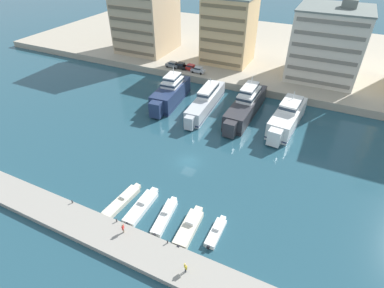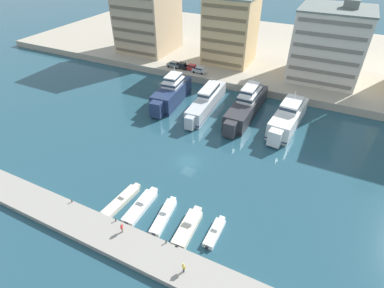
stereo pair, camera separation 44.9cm
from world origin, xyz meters
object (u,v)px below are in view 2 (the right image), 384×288
Objects in this scene: yacht_white_center_left at (288,117)px; motorboat_white_left at (141,206)px; motorboat_white_center at (215,232)px; car_grey_far_left at (174,64)px; yacht_navy_far_left at (171,93)px; car_red_mid_left at (192,67)px; yacht_silver_left at (207,101)px; motorboat_white_mid_left at (164,216)px; pedestrian_near_edge at (122,227)px; motorboat_cream_center_left at (188,227)px; motorboat_cream_far_left at (122,200)px; yacht_charcoal_mid_left at (247,105)px; pedestrian_mid_deck at (184,267)px; car_silver_center_left at (199,70)px; car_black_left at (182,65)px.

motorboat_white_left is (-15.82, -35.15, -1.95)m from yacht_white_center_left.
car_grey_far_left reaches higher than motorboat_white_center.
yacht_white_center_left is at bearing 2.58° from yacht_navy_far_left.
car_red_mid_left is at bearing 153.74° from yacht_white_center_left.
yacht_silver_left is 2.71× the size of motorboat_white_mid_left.
pedestrian_near_edge is (0.71, -5.62, 1.45)m from motorboat_white_left.
yacht_white_center_left is at bearing 78.78° from motorboat_cream_center_left.
motorboat_cream_center_left is 9.64m from pedestrian_near_edge.
yacht_silver_left reaches higher than pedestrian_near_edge.
yacht_silver_left is 34.73m from motorboat_white_left.
motorboat_white_left is (3.54, 0.34, 0.01)m from motorboat_cream_far_left.
yacht_navy_far_left reaches higher than pedestrian_near_edge.
motorboat_cream_far_left is 1.37× the size of motorboat_white_center.
yacht_charcoal_mid_left reaches higher than motorboat_cream_far_left.
yacht_charcoal_mid_left is at bearing 80.67° from motorboat_white_left.
pedestrian_mid_deck is at bearing -95.77° from yacht_white_center_left.
car_silver_center_left is (-18.92, 13.94, 0.43)m from yacht_charcoal_mid_left.
motorboat_white_mid_left is at bearing 135.43° from pedestrian_mid_deck.
motorboat_white_center is 1.49× the size of car_grey_far_left.
car_silver_center_left is at bearing -15.11° from car_red_mid_left.
car_silver_center_left is at bearing -6.93° from car_black_left.
car_black_left is 3.33m from car_red_mid_left.
yacht_charcoal_mid_left reaches higher than pedestrian_near_edge.
motorboat_cream_far_left is 16.22m from motorboat_white_center.
yacht_silver_left is 37.17m from motorboat_cream_center_left.
motorboat_white_left is at bearing -75.43° from car_silver_center_left.
yacht_white_center_left is 2.28× the size of motorboat_cream_far_left.
yacht_charcoal_mid_left is 5.42× the size of car_silver_center_left.
motorboat_white_center is (8.24, 0.75, -0.06)m from motorboat_white_mid_left.
car_red_mid_left is (-21.77, 14.71, 0.43)m from yacht_charcoal_mid_left.
pedestrian_near_edge is (14.01, -39.46, -0.76)m from yacht_navy_far_left.
motorboat_white_mid_left is 1.93× the size of car_silver_center_left.
yacht_charcoal_mid_left is at bearing -34.04° from car_red_mid_left.
motorboat_cream_center_left is 1.93× the size of car_red_mid_left.
motorboat_white_center is at bearing 27.28° from pedestrian_near_edge.
pedestrian_near_edge is (22.50, -56.06, -1.11)m from car_grey_far_left.
car_red_mid_left is (-12.09, 16.29, 0.84)m from yacht_silver_left.
yacht_navy_far_left is at bearing -91.12° from car_silver_center_left.
car_black_left is (-35.00, 15.60, 0.61)m from yacht_white_center_left.
yacht_navy_far_left reaches higher than motorboat_white_center.
car_red_mid_left is (5.95, 0.34, 0.00)m from car_grey_far_left.
yacht_navy_far_left is 35.62m from motorboat_cream_far_left.
motorboat_white_center is 59.51m from car_black_left.
car_grey_far_left is (-30.54, 50.93, 2.46)m from motorboat_cream_center_left.
yacht_navy_far_left is at bearing 109.55° from pedestrian_near_edge.
pedestrian_near_edge is at bearing -68.13° from car_grey_far_left.
yacht_charcoal_mid_left is 2.64× the size of motorboat_white_left.
car_grey_far_left reaches higher than pedestrian_near_edge.
motorboat_white_left is 53.25m from car_red_mid_left.
car_silver_center_left is 2.49× the size of pedestrian_mid_deck.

